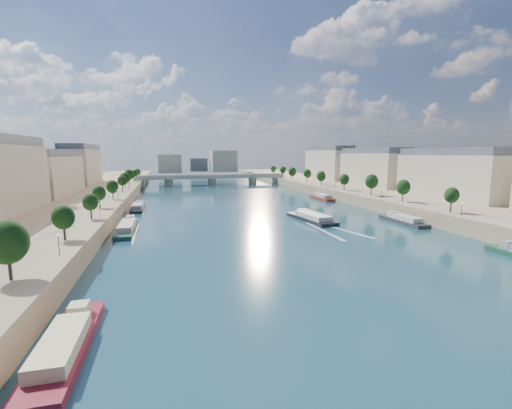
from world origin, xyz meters
TOP-DOWN VIEW (x-y plane):
  - ground at (0.00, 100.00)m, footprint 700.00×700.00m
  - quay_left at (-72.00, 100.00)m, footprint 44.00×520.00m
  - quay_right at (72.00, 100.00)m, footprint 44.00×520.00m
  - pave_left at (-57.00, 100.00)m, footprint 14.00×520.00m
  - pave_right at (57.00, 100.00)m, footprint 14.00×520.00m
  - trees_left at (-55.00, 102.00)m, footprint 4.80×268.80m
  - trees_right at (55.00, 110.00)m, footprint 4.80×268.80m
  - lamps_left at (-52.50, 90.00)m, footprint 0.36×200.36m
  - lamps_right at (52.50, 105.00)m, footprint 0.36×200.36m
  - buildings_left at (-85.00, 112.00)m, footprint 16.00×226.00m
  - buildings_right at (85.00, 112.00)m, footprint 16.00×226.00m
  - skyline at (3.19, 319.52)m, footprint 79.00×42.00m
  - bridge at (0.00, 223.23)m, footprint 112.00×12.00m
  - tour_barge at (16.64, 74.04)m, footprint 10.12×25.44m
  - wake at (16.64, 57.37)m, footprint 10.82×26.00m
  - moored_barges_left at (-45.50, 43.64)m, footprint 5.00×162.88m
  - moored_barges_right at (45.50, 47.99)m, footprint 5.00×156.56m

SIDE VIEW (x-z plane):
  - ground at x=0.00m, z-range 0.00..0.00m
  - wake at x=16.64m, z-range 0.00..0.04m
  - moored_barges_left at x=-45.50m, z-range -0.96..2.64m
  - moored_barges_right at x=45.50m, z-range -0.96..2.64m
  - tour_barge at x=16.64m, z-range -0.91..2.66m
  - quay_left at x=-72.00m, z-range 0.00..5.00m
  - quay_right at x=72.00m, z-range 0.00..5.00m
  - pave_left at x=-57.00m, z-range 5.00..5.10m
  - pave_right at x=57.00m, z-range 5.00..5.10m
  - bridge at x=0.00m, z-range 1.01..9.16m
  - lamps_left at x=-52.50m, z-range 5.64..9.92m
  - lamps_right at x=52.50m, z-range 5.64..9.92m
  - trees_left at x=-55.00m, z-range 6.35..14.61m
  - trees_right at x=55.00m, z-range 6.35..14.61m
  - skyline at x=3.19m, z-range 3.66..25.66m
  - buildings_left at x=-85.00m, z-range 4.85..28.05m
  - buildings_right at x=85.00m, z-range 4.85..28.05m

